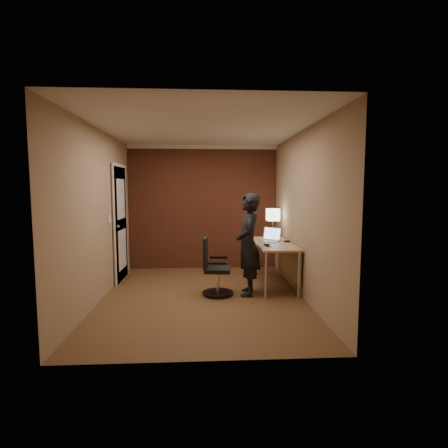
# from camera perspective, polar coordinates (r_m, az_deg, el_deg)

# --- Properties ---
(room) EXTENTS (4.00, 4.00, 4.00)m
(room) POSITION_cam_1_polar(r_m,az_deg,el_deg) (6.72, -5.80, 3.53)
(room) COLOR brown
(room) RESTS_ON ground
(desk) EXTENTS (0.60, 1.50, 0.73)m
(desk) POSITION_cam_1_polar(r_m,az_deg,el_deg) (5.94, 8.75, -4.25)
(desk) COLOR tan
(desk) RESTS_ON ground
(desk_lamp) EXTENTS (0.22, 0.22, 0.54)m
(desk_lamp) POSITION_cam_1_polar(r_m,az_deg,el_deg) (6.47, 7.99, 1.45)
(desk_lamp) COLOR silver
(desk_lamp) RESTS_ON desk
(laptop) EXTENTS (0.42, 0.41, 0.23)m
(laptop) POSITION_cam_1_polar(r_m,az_deg,el_deg) (6.07, 7.56, -2.19)
(laptop) COLOR silver
(laptop) RESTS_ON desk
(mouse) EXTENTS (0.08, 0.11, 0.03)m
(mouse) POSITION_cam_1_polar(r_m,az_deg,el_deg) (5.60, 6.99, -3.34)
(mouse) COLOR black
(mouse) RESTS_ON desk
(phone) EXTENTS (0.08, 0.13, 0.01)m
(phone) POSITION_cam_1_polar(r_m,az_deg,el_deg) (5.51, 7.23, -3.62)
(phone) COLOR black
(phone) RESTS_ON desk
(wallet) EXTENTS (0.09, 0.11, 0.02)m
(wallet) POSITION_cam_1_polar(r_m,az_deg,el_deg) (6.02, 10.24, -2.80)
(wallet) COLOR black
(wallet) RESTS_ON desk
(office_chair) EXTENTS (0.47, 0.51, 0.87)m
(office_chair) POSITION_cam_1_polar(r_m,az_deg,el_deg) (5.40, -1.63, -7.56)
(office_chair) COLOR black
(office_chair) RESTS_ON ground
(person) EXTENTS (0.43, 0.61, 1.56)m
(person) POSITION_cam_1_polar(r_m,az_deg,el_deg) (5.35, 4.00, -3.35)
(person) COLOR black
(person) RESTS_ON ground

